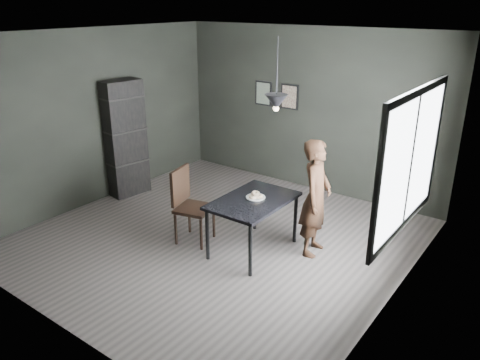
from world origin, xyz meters
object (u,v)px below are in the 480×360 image
Objects in this scene: white_plate at (255,198)px; wood_chair at (188,200)px; woman at (316,198)px; pendant_lamp at (276,102)px; cafe_table at (253,205)px; shelf_unit at (125,139)px.

white_plate is 0.97m from wood_chair.
white_plate is at bearing 110.76° from woman.
pendant_lamp is at bearing 119.85° from woman.
pendant_lamp reaches higher than white_plate.
white_plate is at bearing -169.13° from pendant_lamp.
cafe_table is 0.82m from woman.
cafe_table is 1.41m from pendant_lamp.
cafe_table is 1.39× the size of pendant_lamp.
shelf_unit is at bearing 80.94° from woman.
shelf_unit is (-2.92, 0.33, 0.23)m from white_plate.
wood_chair is 1.89m from pendant_lamp.
woman reaches higher than white_plate.
white_plate is 2.95m from shelf_unit.
cafe_table is at bearing -158.20° from pendant_lamp.
woman reaches higher than cafe_table.
wood_chair is at bearing -162.78° from cafe_table.
pendant_lamp is (3.17, -0.28, 1.06)m from shelf_unit.
shelf_unit reaches higher than wood_chair.
woman is 0.80× the size of shelf_unit.
wood_chair reaches higher than white_plate.
wood_chair reaches higher than cafe_table.
pendant_lamp reaches higher than wood_chair.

